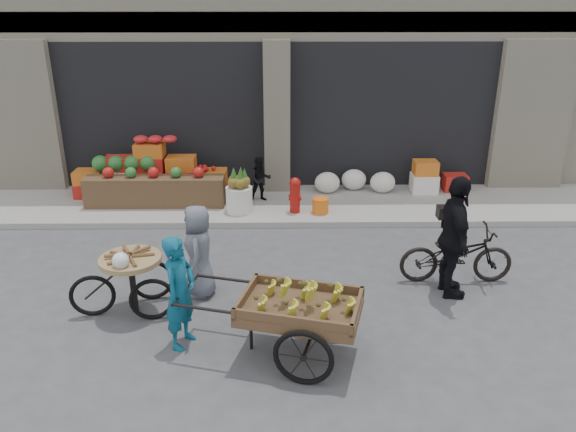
{
  "coord_description": "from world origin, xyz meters",
  "views": [
    {
      "loc": [
        0.09,
        -6.79,
        4.2
      ],
      "look_at": [
        0.18,
        0.9,
        1.1
      ],
      "focal_mm": 35.0,
      "sensor_mm": 36.0,
      "label": 1
    }
  ],
  "objects_px": {
    "orange_bucket": "(320,205)",
    "bicycle": "(456,255)",
    "fire_hydrant": "(295,194)",
    "tricycle_cart": "(131,275)",
    "pineapple_bin": "(239,199)",
    "seated_person": "(260,179)",
    "cyclist": "(454,238)",
    "banana_cart": "(296,304)",
    "vendor_woman": "(180,292)",
    "vendor_grey": "(199,251)"
  },
  "relations": [
    {
      "from": "orange_bucket",
      "to": "bicycle",
      "type": "distance_m",
      "value": 3.23
    },
    {
      "from": "fire_hydrant",
      "to": "tricycle_cart",
      "type": "xyz_separation_m",
      "value": [
        -2.33,
        -3.47,
        0.06
      ]
    },
    {
      "from": "pineapple_bin",
      "to": "seated_person",
      "type": "xyz_separation_m",
      "value": [
        0.4,
        0.6,
        0.21
      ]
    },
    {
      "from": "pineapple_bin",
      "to": "fire_hydrant",
      "type": "bearing_deg",
      "value": -2.6
    },
    {
      "from": "orange_bucket",
      "to": "cyclist",
      "type": "height_order",
      "value": "cyclist"
    },
    {
      "from": "pineapple_bin",
      "to": "bicycle",
      "type": "xyz_separation_m",
      "value": [
        3.5,
        -2.71,
        0.08
      ]
    },
    {
      "from": "banana_cart",
      "to": "fire_hydrant",
      "type": "bearing_deg",
      "value": 103.77
    },
    {
      "from": "orange_bucket",
      "to": "seated_person",
      "type": "distance_m",
      "value": 1.42
    },
    {
      "from": "fire_hydrant",
      "to": "orange_bucket",
      "type": "bearing_deg",
      "value": -5.71
    },
    {
      "from": "pineapple_bin",
      "to": "cyclist",
      "type": "relative_size",
      "value": 0.28
    },
    {
      "from": "banana_cart",
      "to": "cyclist",
      "type": "height_order",
      "value": "cyclist"
    },
    {
      "from": "bicycle",
      "to": "fire_hydrant",
      "type": "bearing_deg",
      "value": 42.61
    },
    {
      "from": "vendor_woman",
      "to": "cyclist",
      "type": "xyz_separation_m",
      "value": [
        3.72,
        1.22,
        0.17
      ]
    },
    {
      "from": "tricycle_cart",
      "to": "vendor_grey",
      "type": "distance_m",
      "value": 1.0
    },
    {
      "from": "fire_hydrant",
      "to": "orange_bucket",
      "type": "height_order",
      "value": "fire_hydrant"
    },
    {
      "from": "vendor_grey",
      "to": "banana_cart",
      "type": "bearing_deg",
      "value": 40.59
    },
    {
      "from": "bicycle",
      "to": "pineapple_bin",
      "type": "bearing_deg",
      "value": 52.79
    },
    {
      "from": "pineapple_bin",
      "to": "seated_person",
      "type": "relative_size",
      "value": 0.56
    },
    {
      "from": "pineapple_bin",
      "to": "tricycle_cart",
      "type": "distance_m",
      "value": 3.74
    },
    {
      "from": "banana_cart",
      "to": "vendor_woman",
      "type": "bearing_deg",
      "value": -175.84
    },
    {
      "from": "pineapple_bin",
      "to": "banana_cart",
      "type": "height_order",
      "value": "banana_cart"
    },
    {
      "from": "banana_cart",
      "to": "bicycle",
      "type": "distance_m",
      "value": 3.15
    },
    {
      "from": "vendor_woman",
      "to": "cyclist",
      "type": "distance_m",
      "value": 3.92
    },
    {
      "from": "vendor_woman",
      "to": "tricycle_cart",
      "type": "xyz_separation_m",
      "value": [
        -0.81,
        0.8,
        -0.18
      ]
    },
    {
      "from": "banana_cart",
      "to": "bicycle",
      "type": "xyz_separation_m",
      "value": [
        2.5,
        1.89,
        -0.28
      ]
    },
    {
      "from": "orange_bucket",
      "to": "tricycle_cart",
      "type": "relative_size",
      "value": 0.22
    },
    {
      "from": "orange_bucket",
      "to": "tricycle_cart",
      "type": "bearing_deg",
      "value": -129.6
    },
    {
      "from": "tricycle_cart",
      "to": "bicycle",
      "type": "relative_size",
      "value": 0.85
    },
    {
      "from": "banana_cart",
      "to": "cyclist",
      "type": "bearing_deg",
      "value": 47.92
    },
    {
      "from": "fire_hydrant",
      "to": "banana_cart",
      "type": "distance_m",
      "value": 4.55
    },
    {
      "from": "orange_bucket",
      "to": "bicycle",
      "type": "bearing_deg",
      "value": -53.86
    },
    {
      "from": "vendor_woman",
      "to": "vendor_grey",
      "type": "xyz_separation_m",
      "value": [
        0.06,
        1.27,
        -0.05
      ]
    },
    {
      "from": "fire_hydrant",
      "to": "seated_person",
      "type": "height_order",
      "value": "seated_person"
    },
    {
      "from": "cyclist",
      "to": "vendor_grey",
      "type": "bearing_deg",
      "value": 89.61
    },
    {
      "from": "vendor_woman",
      "to": "tricycle_cart",
      "type": "bearing_deg",
      "value": 64.96
    },
    {
      "from": "orange_bucket",
      "to": "vendor_grey",
      "type": "relative_size",
      "value": 0.23
    },
    {
      "from": "vendor_woman",
      "to": "cyclist",
      "type": "relative_size",
      "value": 0.81
    },
    {
      "from": "orange_bucket",
      "to": "vendor_grey",
      "type": "distance_m",
      "value": 3.57
    },
    {
      "from": "orange_bucket",
      "to": "banana_cart",
      "type": "xyz_separation_m",
      "value": [
        -0.6,
        -4.49,
        0.46
      ]
    },
    {
      "from": "orange_bucket",
      "to": "vendor_woman",
      "type": "xyz_separation_m",
      "value": [
        -2.02,
        -4.22,
        0.48
      ]
    },
    {
      "from": "orange_bucket",
      "to": "pineapple_bin",
      "type": "bearing_deg",
      "value": 176.42
    },
    {
      "from": "orange_bucket",
      "to": "vendor_grey",
      "type": "bearing_deg",
      "value": -123.65
    },
    {
      "from": "orange_bucket",
      "to": "banana_cart",
      "type": "bearing_deg",
      "value": -97.58
    },
    {
      "from": "orange_bucket",
      "to": "vendor_woman",
      "type": "bearing_deg",
      "value": -115.56
    },
    {
      "from": "fire_hydrant",
      "to": "banana_cart",
      "type": "height_order",
      "value": "banana_cart"
    },
    {
      "from": "seated_person",
      "to": "vendor_grey",
      "type": "distance_m",
      "value": 3.73
    },
    {
      "from": "bicycle",
      "to": "vendor_woman",
      "type": "bearing_deg",
      "value": 112.87
    },
    {
      "from": "fire_hydrant",
      "to": "seated_person",
      "type": "bearing_deg",
      "value": 137.12
    },
    {
      "from": "fire_hydrant",
      "to": "seated_person",
      "type": "distance_m",
      "value": 0.96
    },
    {
      "from": "pineapple_bin",
      "to": "tricycle_cart",
      "type": "xyz_separation_m",
      "value": [
        -1.23,
        -3.52,
        0.2
      ]
    }
  ]
}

